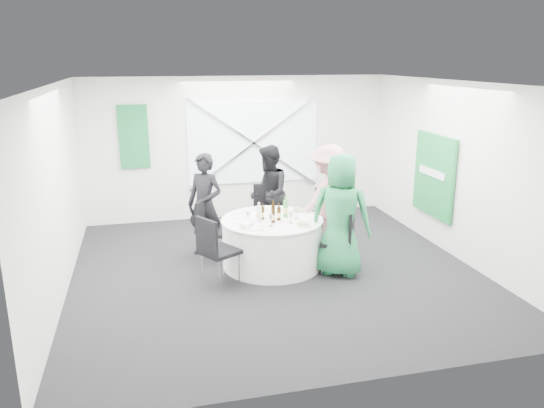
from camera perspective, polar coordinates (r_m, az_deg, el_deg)
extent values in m
plane|color=black|center=(8.17, 0.34, -7.14)|extent=(6.00, 6.00, 0.00)
plane|color=white|center=(7.54, 0.37, 12.88)|extent=(6.00, 6.00, 0.00)
plane|color=white|center=(10.62, -3.64, 6.03)|extent=(6.00, 0.00, 6.00)
plane|color=white|center=(5.00, 8.85, -5.14)|extent=(6.00, 0.00, 6.00)
plane|color=white|center=(7.60, -22.15, 1.06)|extent=(0.00, 6.00, 6.00)
plane|color=white|center=(8.94, 19.37, 3.37)|extent=(0.00, 6.00, 6.00)
cube|color=silver|center=(10.62, -2.01, 6.60)|extent=(2.60, 0.03, 1.60)
cube|color=silver|center=(10.58, -1.97, 6.57)|extent=(2.63, 0.05, 1.84)
cube|color=silver|center=(10.58, -1.97, 6.57)|extent=(2.63, 0.05, 1.84)
cube|color=#156D36|center=(10.36, -14.65, 7.00)|extent=(0.55, 0.04, 1.20)
cube|color=#178137|center=(9.45, 17.00, 2.95)|extent=(0.05, 1.20, 1.40)
cylinder|color=white|center=(8.22, 0.00, -4.24)|extent=(1.52, 1.52, 0.74)
cylinder|color=white|center=(8.09, 0.00, -1.70)|extent=(1.56, 1.56, 0.02)
cube|color=black|center=(9.24, -0.59, -1.22)|extent=(0.52, 0.52, 0.05)
cube|color=black|center=(9.37, -0.69, 0.74)|extent=(0.43, 0.11, 0.49)
cylinder|color=silver|center=(9.50, 0.44, -2.34)|extent=(0.02, 0.02, 0.46)
cylinder|color=silver|center=(9.48, -1.77, -2.40)|extent=(0.02, 0.02, 0.46)
cylinder|color=silver|center=(9.15, 0.65, -3.04)|extent=(0.02, 0.02, 0.46)
cylinder|color=silver|center=(9.13, -1.64, -3.11)|extent=(0.02, 0.02, 0.46)
cube|color=black|center=(8.46, -6.18, -2.98)|extent=(0.60, 0.60, 0.05)
cube|color=black|center=(8.46, -7.57, -1.16)|extent=(0.24, 0.39, 0.47)
cylinder|color=silver|center=(8.76, -6.81, -4.05)|extent=(0.02, 0.02, 0.45)
cylinder|color=silver|center=(8.45, -7.71, -4.84)|extent=(0.02, 0.02, 0.45)
cylinder|color=silver|center=(8.64, -4.60, -4.28)|extent=(0.02, 0.02, 0.45)
cylinder|color=silver|center=(8.33, -5.42, -5.08)|extent=(0.02, 0.02, 0.45)
cube|color=black|center=(8.95, 4.86, -1.85)|extent=(0.62, 0.62, 0.05)
cube|color=black|center=(9.03, 5.77, 0.07)|extent=(0.26, 0.39, 0.48)
cylinder|color=silver|center=(9.06, 6.45, -3.36)|extent=(0.02, 0.02, 0.46)
cylinder|color=silver|center=(9.27, 4.67, -2.86)|extent=(0.02, 0.02, 0.46)
cylinder|color=silver|center=(8.78, 4.98, -3.93)|extent=(0.02, 0.02, 0.46)
cylinder|color=silver|center=(9.01, 3.18, -3.39)|extent=(0.02, 0.02, 0.46)
cube|color=black|center=(8.00, 6.99, -4.11)|extent=(0.60, 0.60, 0.05)
cube|color=black|center=(7.89, 8.57, -2.43)|extent=(0.24, 0.39, 0.48)
cylinder|color=silver|center=(7.90, 8.04, -6.34)|extent=(0.02, 0.02, 0.45)
cylinder|color=silver|center=(8.23, 8.35, -5.43)|extent=(0.02, 0.02, 0.45)
cylinder|color=silver|center=(7.94, 5.46, -6.12)|extent=(0.02, 0.02, 0.45)
cylinder|color=silver|center=(8.27, 5.87, -5.23)|extent=(0.02, 0.02, 0.45)
cube|color=black|center=(7.53, -5.62, -5.13)|extent=(0.64, 0.64, 0.06)
cube|color=black|center=(7.30, -7.05, -3.50)|extent=(0.27, 0.41, 0.50)
cylinder|color=silver|center=(7.65, -7.59, -6.95)|extent=(0.02, 0.02, 0.48)
cylinder|color=silver|center=(7.38, -5.78, -7.78)|extent=(0.02, 0.02, 0.48)
cylinder|color=silver|center=(7.87, -5.37, -6.23)|extent=(0.02, 0.02, 0.48)
cylinder|color=silver|center=(7.60, -3.54, -7.00)|extent=(0.02, 0.02, 0.48)
imported|color=black|center=(8.62, -7.22, -0.11)|extent=(0.73, 0.70, 1.68)
imported|color=black|center=(9.26, -0.36, 1.13)|extent=(0.60, 0.89, 1.69)
imported|color=#C7818A|center=(8.74, 6.06, 0.53)|extent=(1.28, 0.93, 1.80)
imported|color=#227E48|center=(7.82, 7.39, -1.19)|extent=(1.07, 0.96, 1.83)
cylinder|color=white|center=(8.56, -1.33, -0.61)|extent=(0.28, 0.28, 0.01)
cylinder|color=white|center=(8.22, -3.55, -1.33)|extent=(0.29, 0.29, 0.01)
cylinder|color=white|center=(8.49, 2.82, -0.78)|extent=(0.29, 0.29, 0.01)
cylinder|color=#7E9852|center=(8.48, 2.82, -0.65)|extent=(0.19, 0.19, 0.02)
cylinder|color=white|center=(7.80, 3.33, -2.28)|extent=(0.25, 0.25, 0.01)
cylinder|color=#7E9852|center=(7.79, 3.34, -2.14)|extent=(0.16, 0.16, 0.02)
cylinder|color=white|center=(7.67, -1.95, -2.57)|extent=(0.28, 0.28, 0.01)
cube|color=white|center=(7.70, -2.73, -2.25)|extent=(0.22, 0.22, 0.05)
cylinder|color=#351F09|center=(8.05, -1.05, -1.00)|extent=(0.06, 0.06, 0.19)
cylinder|color=#351F09|center=(8.02, -1.05, -0.13)|extent=(0.02, 0.02, 0.06)
cylinder|color=#EDDC7D|center=(8.06, -1.05, -1.13)|extent=(0.06, 0.06, 0.07)
cylinder|color=#351F09|center=(8.17, 0.13, -0.70)|extent=(0.06, 0.06, 0.21)
cylinder|color=#351F09|center=(8.13, 0.13, 0.21)|extent=(0.02, 0.02, 0.06)
cylinder|color=#EDDC7D|center=(8.18, 0.13, -0.84)|extent=(0.06, 0.06, 0.07)
cylinder|color=#351F09|center=(8.01, 0.75, -1.05)|extent=(0.06, 0.06, 0.21)
cylinder|color=#351F09|center=(7.97, 0.75, -0.13)|extent=(0.02, 0.02, 0.06)
cylinder|color=#EDDC7D|center=(8.02, 0.75, -1.19)|extent=(0.06, 0.06, 0.07)
cylinder|color=#351F09|center=(7.89, 0.13, -1.31)|extent=(0.06, 0.06, 0.20)
cylinder|color=#351F09|center=(7.85, 0.13, -0.38)|extent=(0.02, 0.02, 0.06)
cylinder|color=#EDDC7D|center=(7.90, 0.13, -1.45)|extent=(0.06, 0.06, 0.07)
cylinder|color=green|center=(8.16, 1.47, -0.51)|extent=(0.08, 0.08, 0.27)
cylinder|color=green|center=(8.11, 1.48, 0.60)|extent=(0.03, 0.03, 0.06)
cylinder|color=#EDDC7D|center=(8.17, 1.47, -0.70)|extent=(0.08, 0.08, 0.09)
cylinder|color=white|center=(7.95, -1.41, -1.06)|extent=(0.08, 0.08, 0.24)
cylinder|color=white|center=(7.91, -1.41, -0.04)|extent=(0.03, 0.03, 0.06)
cylinder|color=#EDDC7D|center=(7.96, -1.41, -1.23)|extent=(0.08, 0.08, 0.08)
cylinder|color=white|center=(7.93, -2.57, -2.00)|extent=(0.06, 0.06, 0.00)
cylinder|color=white|center=(7.92, -2.57, -1.64)|extent=(0.01, 0.01, 0.10)
cone|color=white|center=(7.89, -2.58, -1.11)|extent=(0.07, 0.07, 0.08)
cylinder|color=white|center=(7.92, 2.02, -2.02)|extent=(0.06, 0.06, 0.00)
cylinder|color=white|center=(7.90, 2.02, -1.66)|extent=(0.01, 0.01, 0.10)
cone|color=white|center=(7.88, 2.03, -1.13)|extent=(0.07, 0.07, 0.08)
cylinder|color=white|center=(7.72, -1.27, -2.49)|extent=(0.06, 0.06, 0.00)
cylinder|color=white|center=(7.70, -1.27, -2.12)|extent=(0.01, 0.01, 0.10)
cone|color=white|center=(7.68, -1.27, -1.58)|extent=(0.07, 0.07, 0.08)
cylinder|color=white|center=(7.77, -0.10, -2.35)|extent=(0.06, 0.06, 0.00)
cylinder|color=white|center=(7.76, -0.10, -1.98)|extent=(0.01, 0.01, 0.10)
cone|color=white|center=(7.74, -0.10, -1.45)|extent=(0.07, 0.07, 0.08)
cylinder|color=white|center=(8.13, 2.65, -1.55)|extent=(0.06, 0.06, 0.00)
cylinder|color=white|center=(8.12, 2.66, -1.20)|extent=(0.01, 0.01, 0.10)
cone|color=white|center=(8.10, 2.66, -0.68)|extent=(0.07, 0.07, 0.08)
cube|color=silver|center=(8.45, -3.05, -0.89)|extent=(0.10, 0.13, 0.01)
cube|color=silver|center=(8.14, -4.05, -1.55)|extent=(0.10, 0.13, 0.01)
cube|color=silver|center=(8.40, 3.34, -1.00)|extent=(0.10, 0.13, 0.01)
cube|color=silver|center=(8.58, 1.80, -0.61)|extent=(0.09, 0.14, 0.01)
cube|color=silver|center=(7.74, -3.17, -2.46)|extent=(0.12, 0.12, 0.01)
cube|color=silver|center=(7.57, -1.35, -2.84)|extent=(0.11, 0.12, 0.01)
cube|color=silver|center=(7.72, 3.09, -2.49)|extent=(0.11, 0.12, 0.01)
cube|color=silver|center=(8.01, 4.06, -1.83)|extent=(0.11, 0.12, 0.01)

